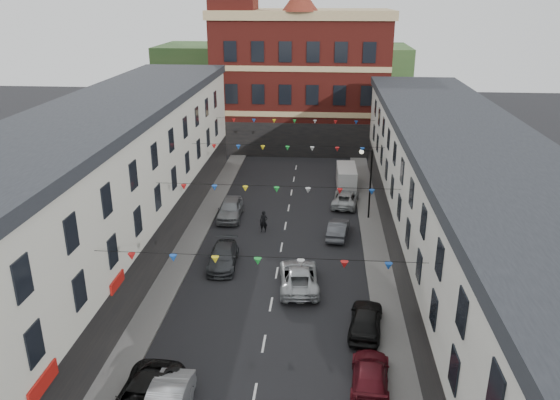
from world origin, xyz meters
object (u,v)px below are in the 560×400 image
(car_right_d, at_px, (366,320))
(car_right_e, at_px, (338,229))
(moving_car, at_px, (299,277))
(street_lamp, at_px, (368,175))
(car_right_c, at_px, (370,375))
(car_right_f, at_px, (345,198))
(car_left_d, at_px, (223,257))
(car_left_e, at_px, (230,209))
(white_van, at_px, (346,177))
(pedestrian, at_px, (264,222))

(car_right_d, bearing_deg, car_right_e, -76.76)
(moving_car, bearing_deg, street_lamp, -117.78)
(street_lamp, height_order, car_right_c, street_lamp)
(car_right_c, height_order, car_right_f, car_right_f)
(car_left_d, distance_m, car_right_e, 9.71)
(car_left_e, xyz_separation_m, car_right_d, (10.22, -15.75, -0.07))
(white_van, height_order, pedestrian, white_van)
(car_left_d, distance_m, white_van, 19.42)
(car_left_e, relative_size, car_right_f, 1.03)
(car_right_c, relative_size, car_right_e, 1.09)
(car_left_d, relative_size, moving_car, 0.88)
(street_lamp, bearing_deg, car_left_d, -138.17)
(car_left_e, bearing_deg, car_right_d, -58.80)
(street_lamp, xyz_separation_m, car_right_e, (-2.34, -3.74, -3.24))
(street_lamp, xyz_separation_m, car_left_e, (-11.27, -0.63, -3.10))
(car_right_d, height_order, car_right_f, car_right_d)
(moving_car, distance_m, white_van, 20.03)
(car_left_e, distance_m, car_right_e, 9.45)
(car_right_e, xyz_separation_m, moving_car, (-2.64, -7.99, 0.07))
(car_right_d, relative_size, car_right_f, 0.95)
(car_right_d, height_order, car_right_e, car_right_d)
(car_right_c, height_order, white_van, white_van)
(white_van, bearing_deg, car_right_f, -93.59)
(car_left_d, relative_size, pedestrian, 2.63)
(car_left_d, bearing_deg, white_van, 59.59)
(car_left_e, distance_m, white_van, 13.12)
(car_left_e, bearing_deg, street_lamp, 1.44)
(car_left_e, bearing_deg, car_right_f, 19.37)
(car_left_e, bearing_deg, car_right_e, -20.94)
(car_right_d, bearing_deg, moving_car, -42.40)
(street_lamp, distance_m, car_right_e, 5.47)
(street_lamp, xyz_separation_m, car_right_d, (-1.05, -16.38, -3.16))
(street_lamp, bearing_deg, car_right_e, -122.05)
(street_lamp, relative_size, car_left_d, 1.30)
(car_right_c, bearing_deg, car_left_e, -58.66)
(car_right_c, distance_m, moving_car, 9.99)
(white_van, bearing_deg, street_lamp, -81.31)
(car_right_d, xyz_separation_m, car_right_f, (-0.53, 19.50, -0.10))
(car_right_e, height_order, car_right_f, car_right_e)
(street_lamp, height_order, car_left_d, street_lamp)
(car_right_d, xyz_separation_m, car_right_e, (-1.29, 12.65, -0.08))
(car_left_d, xyz_separation_m, car_right_d, (9.28, -7.13, 0.07))
(street_lamp, distance_m, pedestrian, 9.32)
(car_left_e, bearing_deg, white_van, 39.17)
(street_lamp, bearing_deg, car_right_d, -93.67)
(car_left_e, relative_size, car_right_d, 1.09)
(moving_car, bearing_deg, car_left_e, -65.24)
(car_right_c, bearing_deg, car_right_d, -86.24)
(car_right_d, distance_m, car_right_f, 19.51)
(street_lamp, bearing_deg, car_left_e, -176.79)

